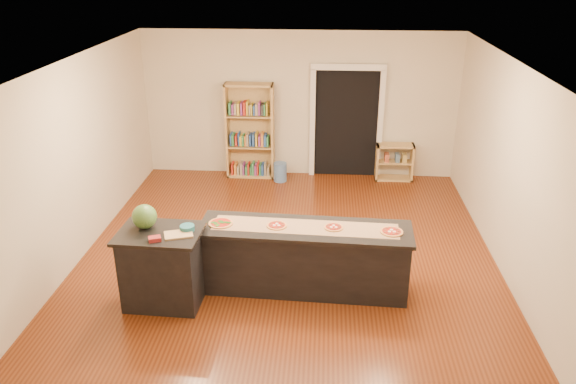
# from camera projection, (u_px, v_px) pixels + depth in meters

# --- Properties ---
(room) EXTENTS (6.00, 7.00, 2.80)m
(room) POSITION_uv_depth(u_px,v_px,m) (287.00, 171.00, 7.55)
(room) COLOR beige
(room) RESTS_ON ground
(doorway) EXTENTS (1.40, 0.09, 2.21)m
(doorway) POSITION_uv_depth(u_px,v_px,m) (346.00, 116.00, 10.75)
(doorway) COLOR black
(doorway) RESTS_ON room
(kitchen_island) EXTENTS (2.72, 0.74, 0.90)m
(kitchen_island) POSITION_uv_depth(u_px,v_px,m) (305.00, 258.00, 7.29)
(kitchen_island) COLOR black
(kitchen_island) RESTS_ON ground
(side_counter) EXTENTS (1.01, 0.74, 1.00)m
(side_counter) POSITION_uv_depth(u_px,v_px,m) (163.00, 267.00, 6.98)
(side_counter) COLOR black
(side_counter) RESTS_ON ground
(bookshelf) EXTENTS (0.92, 0.33, 1.84)m
(bookshelf) POSITION_uv_depth(u_px,v_px,m) (250.00, 131.00, 10.81)
(bookshelf) COLOR tan
(bookshelf) RESTS_ON ground
(low_shelf) EXTENTS (0.71, 0.31, 0.71)m
(low_shelf) POSITION_uv_depth(u_px,v_px,m) (394.00, 162.00, 10.87)
(low_shelf) COLOR tan
(low_shelf) RESTS_ON ground
(waste_bin) EXTENTS (0.25, 0.25, 0.37)m
(waste_bin) POSITION_uv_depth(u_px,v_px,m) (280.00, 172.00, 10.85)
(waste_bin) COLOR #4B70A7
(waste_bin) RESTS_ON ground
(kraft_paper) EXTENTS (2.37, 0.53, 0.00)m
(kraft_paper) POSITION_uv_depth(u_px,v_px,m) (305.00, 227.00, 7.12)
(kraft_paper) COLOR #92714B
(kraft_paper) RESTS_ON kitchen_island
(watermelon) EXTENTS (0.30, 0.30, 0.30)m
(watermelon) POSITION_uv_depth(u_px,v_px,m) (144.00, 217.00, 6.83)
(watermelon) COLOR #144214
(watermelon) RESTS_ON side_counter
(cutting_board) EXTENTS (0.38, 0.32, 0.02)m
(cutting_board) POSITION_uv_depth(u_px,v_px,m) (179.00, 234.00, 6.70)
(cutting_board) COLOR tan
(cutting_board) RESTS_ON side_counter
(package_red) EXTENTS (0.17, 0.15, 0.05)m
(package_red) POSITION_uv_depth(u_px,v_px,m) (155.00, 239.00, 6.56)
(package_red) COLOR maroon
(package_red) RESTS_ON side_counter
(package_teal) EXTENTS (0.18, 0.18, 0.07)m
(package_teal) POSITION_uv_depth(u_px,v_px,m) (187.00, 228.00, 6.80)
(package_teal) COLOR #195966
(package_teal) RESTS_ON side_counter
(pizza_a) EXTENTS (0.30, 0.30, 0.02)m
(pizza_a) POSITION_uv_depth(u_px,v_px,m) (221.00, 223.00, 7.20)
(pizza_a) COLOR tan
(pizza_a) RESTS_ON kitchen_island
(pizza_b) EXTENTS (0.27, 0.27, 0.02)m
(pizza_b) POSITION_uv_depth(u_px,v_px,m) (277.00, 225.00, 7.14)
(pizza_b) COLOR tan
(pizza_b) RESTS_ON kitchen_island
(pizza_c) EXTENTS (0.25, 0.25, 0.02)m
(pizza_c) POSITION_uv_depth(u_px,v_px,m) (334.00, 227.00, 7.09)
(pizza_c) COLOR tan
(pizza_c) RESTS_ON kitchen_island
(pizza_d) EXTENTS (0.29, 0.29, 0.02)m
(pizza_d) POSITION_uv_depth(u_px,v_px,m) (392.00, 232.00, 6.98)
(pizza_d) COLOR tan
(pizza_d) RESTS_ON kitchen_island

